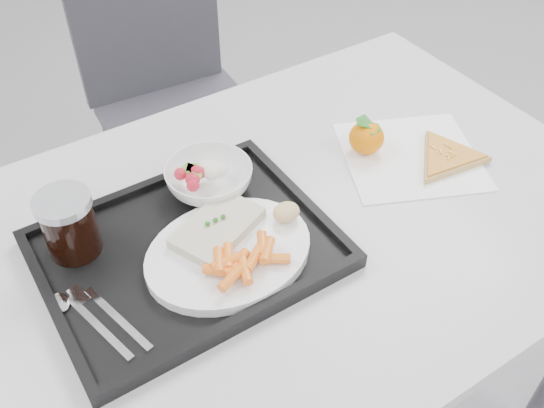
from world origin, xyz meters
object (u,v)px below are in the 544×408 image
Objects in this scene: tray at (187,251)px; pizza_slice at (447,157)px; chair at (170,85)px; salad_bowl at (209,178)px; dinner_plate at (229,253)px; cola_glass at (69,224)px; tangerine at (367,137)px; table at (281,246)px.

pizza_slice is (0.52, -0.05, 0.00)m from tray.
salad_bowl is (-0.22, -0.68, 0.25)m from chair.
cola_glass reaches higher than dinner_plate.
cola_glass is at bearing 167.36° from pizza_slice.
chair reaches higher than tangerine.
tray is 0.07m from dinner_plate.
table is 0.18m from salad_bowl.
tray is at bearing -112.25° from chair.
chair is 0.75m from salad_bowl.
pizza_slice is at bearing -12.64° from cola_glass.
chair reaches higher than cola_glass.
cola_glass reaches higher than pizza_slice.
salad_bowl is (-0.07, 0.12, 0.11)m from table.
pizza_slice is at bearing -0.30° from dinner_plate.
tray reaches higher than pizza_slice.
chair is at bearing 79.42° from table.
tray reaches higher than table.
tray is at bearing 174.08° from pizza_slice.
table is 0.26m from tangerine.
chair is 3.99× the size of pizza_slice.
salad_bowl is 1.41× the size of cola_glass.
table is 7.89× the size of salad_bowl.
pizza_slice is (0.47, -0.00, -0.01)m from dinner_plate.
cola_glass reaches higher than table.
salad_bowl is (0.10, 0.11, 0.03)m from tray.
cola_glass is at bearing 143.01° from dinner_plate.
salad_bowl is 0.65× the size of pizza_slice.
chair is 0.78m from tangerine.
tray is (-0.32, -0.78, 0.22)m from chair.
tray is 1.67× the size of dinner_plate.
dinner_plate is at bearing -164.09° from tangerine.
cola_glass is at bearing -124.29° from chair.
cola_glass is 0.46× the size of pizza_slice.
table is at bearing -58.92° from salad_bowl.
salad_bowl reaches higher than pizza_slice.
chair is at bearing 71.90° from dinner_plate.
dinner_plate is at bearing -47.19° from tray.
salad_bowl is at bearing -108.10° from chair.
cola_glass reaches higher than tray.
cola_glass is at bearing 160.92° from table.
dinner_plate reaches higher than pizza_slice.
table is 1.29× the size of chair.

